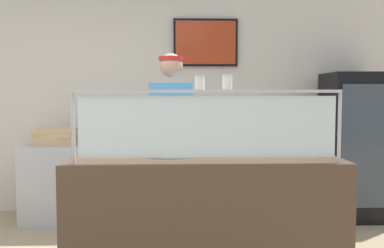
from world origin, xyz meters
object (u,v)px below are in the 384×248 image
(pizza_tray, at_px, (171,153))
(parmesan_shaker, at_px, (200,84))
(pepper_flake_shaker, at_px, (227,83))
(pizza_box_stack, at_px, (57,136))
(worker_figure, at_px, (172,139))
(drink_fridge, at_px, (353,146))
(pizza_server, at_px, (176,151))

(pizza_tray, distance_m, parmesan_shaker, 0.66)
(pepper_flake_shaker, bearing_deg, pizza_box_stack, 130.32)
(parmesan_shaker, xyz_separation_m, worker_figure, (-0.20, 1.04, -0.46))
(pizza_tray, height_order, drink_fridge, drink_fridge)
(pizza_server, height_order, pizza_box_stack, pizza_box_stack)
(worker_figure, height_order, drink_fridge, worker_figure)
(pizza_tray, height_order, pepper_flake_shaker, pepper_flake_shaker)
(pepper_flake_shaker, relative_size, worker_figure, 0.05)
(pepper_flake_shaker, bearing_deg, parmesan_shaker, 180.00)
(pizza_tray, xyz_separation_m, pepper_flake_shaker, (0.37, -0.38, 0.50))
(drink_fridge, xyz_separation_m, pizza_box_stack, (-3.29, -0.04, 0.12))
(pizza_server, distance_m, pepper_flake_shaker, 0.68)
(parmesan_shaker, relative_size, worker_figure, 0.05)
(pizza_tray, xyz_separation_m, pizza_server, (0.04, -0.02, 0.02))
(pizza_server, bearing_deg, parmesan_shaker, -62.91)
(pizza_server, bearing_deg, pizza_tray, 156.45)
(pizza_server, xyz_separation_m, parmesan_shaker, (0.15, -0.36, 0.48))
(pizza_tray, relative_size, pepper_flake_shaker, 4.30)
(worker_figure, height_order, pizza_box_stack, worker_figure)
(pizza_tray, height_order, parmesan_shaker, parmesan_shaker)
(pizza_box_stack, bearing_deg, parmesan_shaker, -52.89)
(pizza_tray, relative_size, parmesan_shaker, 4.66)
(drink_fridge, bearing_deg, worker_figure, -155.19)
(parmesan_shaker, height_order, pepper_flake_shaker, pepper_flake_shaker)
(pizza_server, relative_size, pepper_flake_shaker, 2.92)
(pizza_tray, height_order, pizza_server, pizza_server)
(pepper_flake_shaker, bearing_deg, pizza_tray, 134.32)
(pepper_flake_shaker, distance_m, drink_fridge, 2.66)
(pizza_tray, bearing_deg, pizza_server, -27.50)
(pepper_flake_shaker, xyz_separation_m, drink_fridge, (1.65, 1.97, -0.65))
(pepper_flake_shaker, height_order, pizza_box_stack, pepper_flake_shaker)
(pizza_tray, bearing_deg, worker_figure, 90.51)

